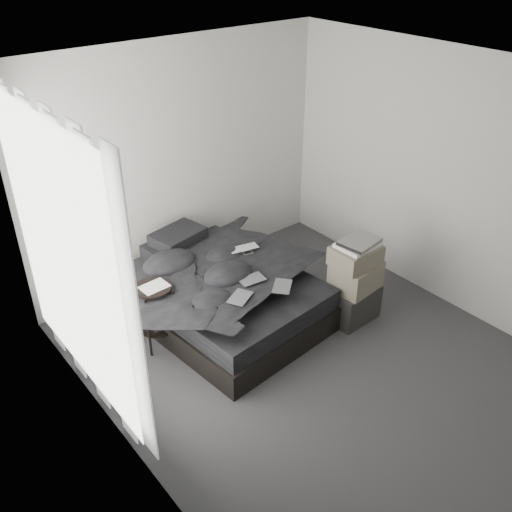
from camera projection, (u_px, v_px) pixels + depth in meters
floor at (309, 358)px, 5.37m from camera, size 3.60×4.20×0.01m
ceiling at (327, 77)px, 4.03m from camera, size 3.60×4.20×0.01m
wall_back at (180, 163)px, 6.10m from camera, size 3.60×0.01×2.60m
wall_left at (118, 322)px, 3.73m from camera, size 0.01×4.20×2.60m
wall_right at (447, 183)px, 5.66m from camera, size 0.01×4.20×2.60m
window_left at (65, 259)px, 4.32m from camera, size 0.02×2.00×2.30m
curtain_left at (73, 264)px, 4.38m from camera, size 0.06×2.12×2.48m
bed at (224, 307)px, 5.85m from camera, size 1.63×2.06×0.26m
mattress at (223, 288)px, 5.72m from camera, size 1.57×1.99×0.21m
duvet at (225, 272)px, 5.59m from camera, size 1.57×1.77×0.22m
pillow_lower at (173, 248)px, 6.07m from camera, size 0.61×0.44×0.13m
pillow_upper at (178, 236)px, 6.03m from camera, size 0.61×0.47×0.12m
laptop at (245, 245)px, 5.79m from camera, size 0.35×0.26×0.02m
comic_a at (240, 291)px, 5.10m from camera, size 0.29×0.25×0.01m
comic_b at (252, 272)px, 5.35m from camera, size 0.26×0.19×0.01m
comic_c at (282, 279)px, 5.24m from camera, size 0.29×0.28×0.01m
side_stand at (156, 316)px, 5.39m from camera, size 0.39×0.39×0.65m
papers at (154, 287)px, 5.22m from camera, size 0.26×0.20×0.01m
floor_books at (114, 350)px, 5.37m from camera, size 0.18×0.21×0.12m
box_lower at (351, 302)px, 5.83m from camera, size 0.51×0.41×0.37m
box_mid at (356, 276)px, 5.66m from camera, size 0.50×0.42×0.28m
box_upper at (356, 255)px, 5.53m from camera, size 0.45×0.36×0.19m
art_book_white at (357, 245)px, 5.48m from camera, size 0.39×0.32×0.04m
art_book_snake at (359, 242)px, 5.46m from camera, size 0.41×0.34×0.03m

